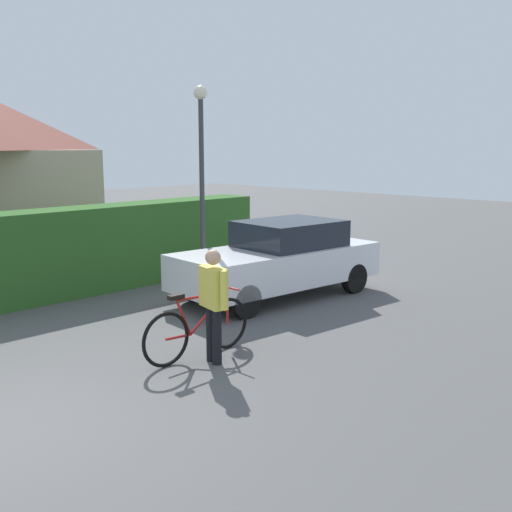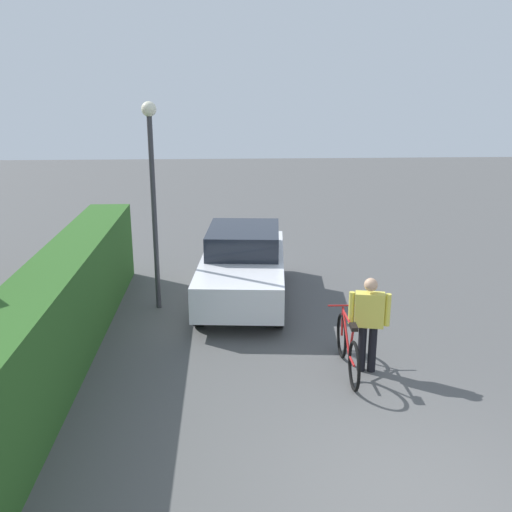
{
  "view_description": "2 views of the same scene",
  "coord_description": "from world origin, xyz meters",
  "px_view_note": "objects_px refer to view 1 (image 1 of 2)",
  "views": [
    {
      "loc": [
        -2.09,
        -5.99,
        2.88
      ],
      "look_at": [
        4.43,
        0.4,
        1.23
      ],
      "focal_mm": 42.8,
      "sensor_mm": 36.0,
      "label": 1
    },
    {
      "loc": [
        -5.04,
        2.08,
        4.38
      ],
      "look_at": [
        5.38,
        1.54,
        1.25
      ],
      "focal_mm": 40.58,
      "sensor_mm": 36.0,
      "label": 2
    }
  ],
  "objects_px": {
    "parked_car_near": "(280,259)",
    "street_lamp": "(202,158)",
    "person_rider": "(213,298)",
    "bicycle": "(198,329)"
  },
  "relations": [
    {
      "from": "bicycle",
      "to": "person_rider",
      "type": "bearing_deg",
      "value": -87.4
    },
    {
      "from": "person_rider",
      "to": "street_lamp",
      "type": "height_order",
      "value": "street_lamp"
    },
    {
      "from": "parked_car_near",
      "to": "street_lamp",
      "type": "bearing_deg",
      "value": 104.61
    },
    {
      "from": "bicycle",
      "to": "person_rider",
      "type": "height_order",
      "value": "person_rider"
    },
    {
      "from": "parked_car_near",
      "to": "street_lamp",
      "type": "distance_m",
      "value": 2.61
    },
    {
      "from": "person_rider",
      "to": "bicycle",
      "type": "bearing_deg",
      "value": 92.6
    },
    {
      "from": "bicycle",
      "to": "street_lamp",
      "type": "xyz_separation_m",
      "value": [
        2.9,
        3.26,
        2.23
      ]
    },
    {
      "from": "person_rider",
      "to": "street_lamp",
      "type": "relative_size",
      "value": 0.38
    },
    {
      "from": "parked_car_near",
      "to": "bicycle",
      "type": "height_order",
      "value": "parked_car_near"
    },
    {
      "from": "parked_car_near",
      "to": "street_lamp",
      "type": "xyz_separation_m",
      "value": [
        -0.45,
        1.73,
        1.9
      ]
    }
  ]
}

